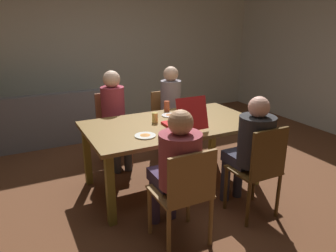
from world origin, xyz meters
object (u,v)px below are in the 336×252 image
at_px(chair_1, 260,167).
at_px(person_3, 177,164).
at_px(chair_0, 168,119).
at_px(dining_table, 172,130).
at_px(person_2, 115,111).
at_px(pizza_box_0, 184,123).
at_px(drinking_glass_1, 155,118).
at_px(couch, 56,122).
at_px(person_1, 251,145).
at_px(person_0, 173,104).
at_px(chair_2, 113,127).
at_px(plate_0, 170,115).
at_px(chair_3, 185,192).
at_px(drinking_glass_0, 167,106).
at_px(plate_1, 145,135).

height_order(chair_1, person_3, person_3).
height_order(chair_0, chair_1, chair_1).
relative_size(dining_table, person_2, 1.53).
distance_m(chair_0, pizza_box_0, 1.25).
bearing_deg(person_3, person_2, 90.00).
bearing_deg(drinking_glass_1, dining_table, -32.66).
height_order(person_2, drinking_glass_1, person_2).
xyz_separation_m(pizza_box_0, couch, (-1.02, 2.36, -0.52)).
bearing_deg(chair_0, person_1, -90.00).
relative_size(chair_0, person_0, 0.70).
bearing_deg(chair_2, pizza_box_0, -68.09).
xyz_separation_m(chair_2, person_3, (0.00, -1.83, 0.22)).
bearing_deg(plate_0, drinking_glass_1, -150.06).
distance_m(dining_table, couch, 2.42).
xyz_separation_m(person_2, plate_0, (0.52, -0.56, 0.03)).
height_order(chair_1, chair_3, chair_1).
relative_size(chair_1, person_1, 0.78).
bearing_deg(chair_1, person_3, 172.98).
height_order(chair_2, couch, chair_2).
xyz_separation_m(person_1, drinking_glass_0, (-0.27, 1.30, 0.11)).
height_order(dining_table, couch, couch).
bearing_deg(drinking_glass_0, person_1, -78.44).
xyz_separation_m(person_1, chair_3, (-0.84, -0.19, -0.19)).
height_order(person_0, person_3, person_0).
distance_m(dining_table, plate_1, 0.52).
bearing_deg(dining_table, person_2, 116.75).
bearing_deg(dining_table, person_1, -62.66).
relative_size(chair_1, drinking_glass_0, 7.32).
height_order(plate_1, drinking_glass_0, drinking_glass_0).
relative_size(chair_1, chair_2, 1.01).
bearing_deg(couch, drinking_glass_0, -56.25).
bearing_deg(person_3, chair_3, -90.00).
height_order(chair_1, plate_0, chair_1).
bearing_deg(chair_3, chair_0, 66.98).
relative_size(person_3, drinking_glass_1, 10.64).
relative_size(person_1, chair_3, 1.33).
height_order(person_2, drinking_glass_0, person_2).
height_order(plate_0, drinking_glass_1, drinking_glass_1).
bearing_deg(person_2, chair_2, 90.00).
bearing_deg(chair_0, couch, 139.06).
bearing_deg(drinking_glass_1, drinking_glass_0, 47.62).
bearing_deg(chair_1, couch, 114.04).
xyz_separation_m(person_0, person_1, (0.00, -1.65, -0.02)).
xyz_separation_m(person_1, chair_2, (-0.84, 1.78, -0.22)).
bearing_deg(couch, chair_2, -65.27).
bearing_deg(chair_3, chair_1, 3.14).
xyz_separation_m(person_0, chair_2, (-0.84, 0.13, -0.24)).
relative_size(chair_3, drinking_glass_1, 8.03).
distance_m(person_0, drinking_glass_0, 0.45).
height_order(dining_table, chair_3, chair_3).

